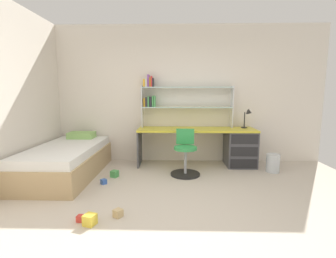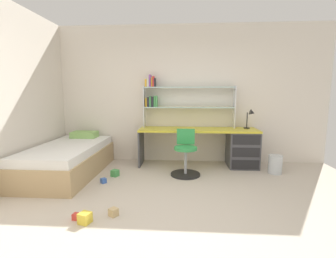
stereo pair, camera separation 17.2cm
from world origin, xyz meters
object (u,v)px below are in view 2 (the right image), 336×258
object	(u,v)px
bed_platform	(69,159)
toy_block_green_2	(115,173)
swivel_chair	(186,157)
toy_block_natural_4	(113,212)
toy_block_yellow_1	(85,218)
bookshelf_hutch	(175,98)
desk_lamp	(251,116)
toy_block_red_0	(76,216)
desk	(230,145)
toy_block_blue_3	(103,181)
waste_bin	(275,164)

from	to	relation	value
bed_platform	toy_block_green_2	distance (m)	0.88
swivel_chair	toy_block_natural_4	world-z (taller)	swivel_chair
toy_block_yellow_1	bookshelf_hutch	bearing A→B (deg)	69.97
desk_lamp	toy_block_red_0	bearing A→B (deg)	-137.57
bookshelf_hutch	toy_block_yellow_1	distance (m)	2.93
desk	swivel_chair	bearing A→B (deg)	-146.39
desk_lamp	toy_block_blue_3	size ratio (longest dim) A/B	4.92
toy_block_green_2	toy_block_yellow_1	bearing A→B (deg)	-86.10
swivel_chair	toy_block_yellow_1	distance (m)	2.06
toy_block_natural_4	bed_platform	bearing A→B (deg)	130.61
toy_block_green_2	toy_block_natural_4	xyz separation A→B (m)	(0.37, -1.36, -0.01)
waste_bin	toy_block_red_0	bearing A→B (deg)	-147.49
waste_bin	toy_block_blue_3	xyz separation A→B (m)	(-2.92, -0.68, -0.13)
waste_bin	toy_block_green_2	distance (m)	2.85
bookshelf_hutch	toy_block_yellow_1	size ratio (longest dim) A/B	15.24
swivel_chair	toy_block_yellow_1	size ratio (longest dim) A/B	6.64
bookshelf_hutch	swivel_chair	bearing A→B (deg)	-74.46
bookshelf_hutch	toy_block_green_2	xyz separation A→B (m)	(-1.01, -0.94, -1.29)
swivel_chair	toy_block_blue_3	xyz separation A→B (m)	(-1.31, -0.51, -0.28)
toy_block_natural_4	desk_lamp	bearing A→B (deg)	45.97
bookshelf_hutch	toy_block_natural_4	xyz separation A→B (m)	(-0.64, -2.30, -1.30)
waste_bin	toy_block_blue_3	size ratio (longest dim) A/B	4.28
desk_lamp	toy_block_yellow_1	size ratio (longest dim) A/B	3.19
bookshelf_hutch	swivel_chair	size ratio (longest dim) A/B	2.29
toy_block_red_0	toy_block_yellow_1	world-z (taller)	toy_block_yellow_1
desk	toy_block_yellow_1	size ratio (longest dim) A/B	19.12
bookshelf_hutch	waste_bin	xyz separation A→B (m)	(1.82, -0.59, -1.17)
toy_block_blue_3	toy_block_natural_4	xyz separation A→B (m)	(0.47, -1.03, 0.01)
bookshelf_hutch	desk_lamp	xyz separation A→B (m)	(1.48, -0.11, -0.35)
waste_bin	toy_block_red_0	xyz separation A→B (m)	(-2.86, -1.82, -0.13)
toy_block_green_2	swivel_chair	bearing A→B (deg)	8.04
waste_bin	bookshelf_hutch	bearing A→B (deg)	162.04
toy_block_blue_3	toy_block_red_0	bearing A→B (deg)	-86.75
desk	toy_block_green_2	bearing A→B (deg)	-160.26
bookshelf_hutch	toy_block_yellow_1	xyz separation A→B (m)	(-0.90, -2.48, -1.28)
bookshelf_hutch	waste_bin	distance (m)	2.25
bed_platform	bookshelf_hutch	bearing A→B (deg)	25.08
desk	swivel_chair	world-z (taller)	swivel_chair
toy_block_natural_4	waste_bin	bearing A→B (deg)	34.82
desk_lamp	toy_block_yellow_1	world-z (taller)	desk_lamp
toy_block_blue_3	desk	bearing A→B (deg)	26.38
swivel_chair	toy_block_green_2	world-z (taller)	swivel_chair
waste_bin	toy_block_yellow_1	bearing A→B (deg)	-145.25
desk	toy_block_blue_3	distance (m)	2.47
toy_block_blue_3	toy_block_green_2	bearing A→B (deg)	74.45
desk_lamp	swivel_chair	distance (m)	1.58
toy_block_yellow_1	toy_block_blue_3	bearing A→B (deg)	99.29
bed_platform	toy_block_natural_4	bearing A→B (deg)	-49.39
waste_bin	desk	bearing A→B (deg)	151.46
toy_block_green_2	toy_block_natural_4	bearing A→B (deg)	-74.67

